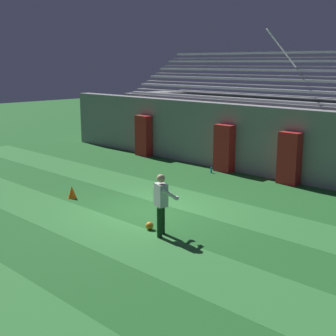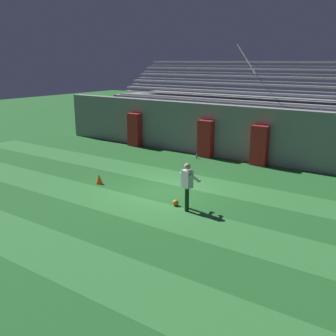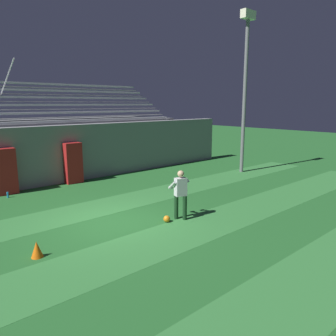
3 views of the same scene
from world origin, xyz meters
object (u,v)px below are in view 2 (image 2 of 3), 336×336
(traffic_cone, at_px, (99,179))
(water_bottle, at_px, (197,156))
(goalkeeper, at_px, (187,183))
(padding_pillar_gate_left, at_px, (206,139))
(soccer_ball, at_px, (176,203))
(padding_pillar_gate_right, at_px, (259,146))
(padding_pillar_far_left, at_px, (135,130))

(traffic_cone, height_order, water_bottle, traffic_cone)
(traffic_cone, xyz_separation_m, water_bottle, (1.06, 6.18, -0.09))
(goalkeeper, height_order, traffic_cone, goalkeeper)
(padding_pillar_gate_left, relative_size, goalkeeper, 1.18)
(water_bottle, bearing_deg, soccer_ball, -64.82)
(padding_pillar_gate_left, height_order, water_bottle, padding_pillar_gate_left)
(padding_pillar_gate_right, height_order, soccer_ball, padding_pillar_gate_right)
(goalkeeper, bearing_deg, traffic_cone, 175.39)
(traffic_cone, relative_size, water_bottle, 1.75)
(padding_pillar_gate_left, xyz_separation_m, traffic_cone, (-1.23, -6.79, -0.78))
(padding_pillar_gate_left, xyz_separation_m, soccer_ball, (2.87, -7.09, -0.88))
(padding_pillar_gate_left, height_order, padding_pillar_far_left, same)
(padding_pillar_gate_left, distance_m, water_bottle, 1.07)
(padding_pillar_gate_right, relative_size, soccer_ball, 8.97)
(soccer_ball, xyz_separation_m, traffic_cone, (-4.10, 0.30, 0.10))
(padding_pillar_gate_right, bearing_deg, padding_pillar_gate_left, 180.00)
(padding_pillar_far_left, distance_m, water_bottle, 4.87)
(padding_pillar_gate_left, height_order, soccer_ball, padding_pillar_gate_left)
(soccer_ball, bearing_deg, padding_pillar_gate_right, 88.54)
(goalkeeper, relative_size, traffic_cone, 3.98)
(traffic_cone, bearing_deg, soccer_ball, -4.18)
(goalkeeper, bearing_deg, padding_pillar_far_left, 139.35)
(soccer_ball, height_order, traffic_cone, traffic_cone)
(padding_pillar_far_left, relative_size, water_bottle, 8.22)
(padding_pillar_gate_left, bearing_deg, padding_pillar_far_left, 180.00)
(padding_pillar_gate_left, height_order, padding_pillar_gate_right, same)
(padding_pillar_far_left, height_order, water_bottle, padding_pillar_far_left)
(water_bottle, bearing_deg, padding_pillar_gate_right, 10.69)
(soccer_ball, relative_size, water_bottle, 0.92)
(padding_pillar_gate_left, bearing_deg, traffic_cone, -100.29)
(goalkeeper, distance_m, soccer_ball, 1.01)
(water_bottle, bearing_deg, traffic_cone, -99.69)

